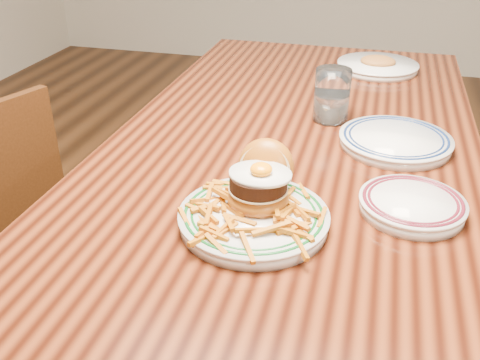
# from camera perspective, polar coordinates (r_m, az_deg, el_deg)

# --- Properties ---
(floor) EXTENTS (6.00, 6.00, 0.00)m
(floor) POSITION_cam_1_polar(r_m,az_deg,el_deg) (1.74, 4.67, -18.16)
(floor) COLOR black
(floor) RESTS_ON ground
(table) EXTENTS (0.85, 1.60, 0.75)m
(table) POSITION_cam_1_polar(r_m,az_deg,el_deg) (1.33, 5.80, 1.45)
(table) COLOR black
(table) RESTS_ON floor
(main_plate) EXTENTS (0.27, 0.27, 0.13)m
(main_plate) POSITION_cam_1_polar(r_m,az_deg,el_deg) (0.94, 1.71, -2.55)
(main_plate) COLOR silver
(main_plate) RESTS_ON table
(side_plate) EXTENTS (0.19, 0.19, 0.03)m
(side_plate) POSITION_cam_1_polar(r_m,az_deg,el_deg) (1.02, 17.88, -2.45)
(side_plate) COLOR silver
(side_plate) RESTS_ON table
(rear_plate) EXTENTS (0.25, 0.25, 0.03)m
(rear_plate) POSITION_cam_1_polar(r_m,az_deg,el_deg) (1.27, 16.23, 4.10)
(rear_plate) COLOR silver
(rear_plate) RESTS_ON table
(water_glass) EXTENTS (0.09, 0.09, 0.13)m
(water_glass) POSITION_cam_1_polar(r_m,az_deg,el_deg) (1.37, 9.75, 8.59)
(water_glass) COLOR white
(water_glass) RESTS_ON table
(far_plate) EXTENTS (0.26, 0.26, 0.05)m
(far_plate) POSITION_cam_1_polar(r_m,az_deg,el_deg) (1.80, 14.46, 11.74)
(far_plate) COLOR silver
(far_plate) RESTS_ON table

